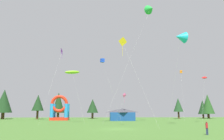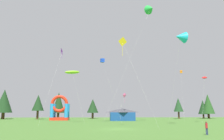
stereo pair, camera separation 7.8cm
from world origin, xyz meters
name	(u,v)px [view 2 (the right image)]	position (x,y,z in m)	size (l,w,h in m)	color
ground_plane	(117,129)	(0.00, 0.00, 0.00)	(120.00, 120.00, 0.00)	#47752D
kite_purple_diamond	(62,52)	(-11.40, 15.58, 16.01)	(3.40, 7.10, 16.72)	purple
kite_orange_box	(181,72)	(20.65, 28.65, 13.79)	(2.30, 6.21, 14.24)	orange
kite_red_parafoil	(205,78)	(22.19, 17.19, 10.53)	(3.25, 2.92, 11.08)	red
kite_pink_diamond	(125,96)	(3.87, 25.44, 6.70)	(2.67, 0.86, 7.23)	#EA599E
kite_yellow_diamond	(122,43)	(1.06, 1.26, 14.16)	(5.93, 2.85, 14.83)	yellow
kite_green_delta	(150,9)	(9.07, 14.69, 26.53)	(12.63, 5.18, 27.79)	green
kite_blue_box	(102,61)	(-2.21, 16.00, 14.17)	(5.16, 2.65, 14.63)	blue
kite_cyan_delta	(180,37)	(12.36, 4.66, 16.41)	(2.52, 6.95, 17.52)	#19B7CC
kite_lime_parafoil	(72,72)	(-8.99, 15.39, 11.29)	(4.74, 2.21, 11.84)	#8CD826
person_midfield	(207,127)	(9.90, -9.24, 0.93)	(0.31, 0.31, 1.57)	navy
inflatable_red_slide	(60,110)	(-14.36, 32.20, 2.80)	(5.16, 3.93, 7.17)	red
festival_tent	(122,114)	(3.50, 28.86, 1.68)	(6.78, 4.09, 3.37)	#19478C
tree_row_3	(4,101)	(-34.50, 42.52, 5.86)	(5.56, 5.56, 9.73)	#4C331E
tree_row_4	(38,103)	(-22.98, 41.13, 5.23)	(3.84, 3.84, 7.90)	#4C331E
tree_row_5	(59,103)	(-16.68, 42.92, 5.35)	(4.26, 4.26, 8.78)	#4C331E
tree_row_6	(93,106)	(-5.30, 45.50, 4.32)	(3.94, 3.94, 6.73)	#4C331E
tree_row_7	(178,105)	(24.61, 44.33, 4.68)	(3.32, 3.32, 7.11)	#4C331E
tree_row_8	(203,107)	(33.75, 45.29, 3.94)	(3.40, 3.40, 6.43)	#4C331E
tree_row_9	(208,104)	(35.39, 44.71, 5.05)	(4.36, 4.36, 8.53)	#4C331E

